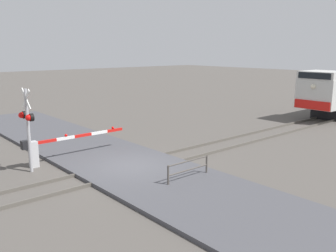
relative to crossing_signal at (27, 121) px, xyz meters
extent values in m
plane|color=#514C47|center=(2.63, 3.67, -2.32)|extent=(160.00, 160.00, 0.00)
cube|color=#59544C|center=(1.91, 3.67, -2.25)|extent=(0.08, 80.00, 0.15)
cube|color=#59544C|center=(3.35, 3.67, -2.25)|extent=(0.08, 80.00, 0.15)
cube|color=#47474C|center=(2.63, 3.67, -2.24)|extent=(36.00, 5.00, 0.16)
cube|color=black|center=(2.63, 23.68, -1.80)|extent=(2.46, 3.20, 1.05)
cube|color=silver|center=(2.63, 21.30, 1.21)|extent=(2.84, 2.80, 0.55)
cube|color=black|center=(2.63, 19.86, 1.21)|extent=(2.46, 0.06, 0.44)
cube|color=red|center=(2.63, 19.85, -0.92)|extent=(2.75, 0.08, 0.64)
sphere|color=#F2EACC|center=(2.63, 19.84, 0.44)|extent=(0.36, 0.36, 0.36)
cylinder|color=#ADADB2|center=(0.00, 0.02, -0.44)|extent=(0.14, 0.14, 3.75)
cube|color=white|center=(0.00, 0.02, 0.98)|extent=(0.95, 0.04, 0.95)
cube|color=white|center=(0.00, 0.02, 0.98)|extent=(0.95, 0.04, 0.95)
cube|color=black|center=(0.00, 0.02, 0.23)|extent=(1.04, 0.08, 0.08)
sphere|color=red|center=(-0.42, -0.08, 0.23)|extent=(0.28, 0.28, 0.28)
sphere|color=red|center=(0.42, -0.08, 0.23)|extent=(0.28, 0.28, 0.28)
cylinder|color=black|center=(-0.42, 0.04, 0.23)|extent=(0.34, 0.14, 0.34)
cylinder|color=black|center=(0.42, 0.04, 0.23)|extent=(0.34, 0.14, 0.34)
cube|color=silver|center=(-0.59, 0.38, -1.70)|extent=(0.36, 0.36, 1.23)
cube|color=black|center=(-0.59, 0.03, -1.19)|extent=(0.28, 0.36, 0.40)
cube|color=red|center=(-0.59, 1.05, -1.19)|extent=(0.10, 0.95, 0.14)
cube|color=white|center=(-0.59, 2.00, -1.19)|extent=(0.10, 0.95, 0.14)
cube|color=red|center=(-0.59, 2.95, -1.19)|extent=(0.10, 0.95, 0.14)
cube|color=white|center=(-0.59, 3.89, -1.19)|extent=(0.10, 0.95, 0.14)
cube|color=red|center=(-0.59, 4.84, -1.19)|extent=(0.10, 0.95, 0.14)
sphere|color=red|center=(-0.59, 2.04, -1.05)|extent=(0.14, 0.14, 0.14)
sphere|color=red|center=(-0.59, 4.73, -1.05)|extent=(0.14, 0.14, 0.14)
cylinder|color=#4C4742|center=(5.55, 3.38, -1.85)|extent=(0.08, 0.08, 0.95)
cylinder|color=#4C4742|center=(5.55, 5.58, -1.85)|extent=(0.08, 0.08, 0.95)
cylinder|color=#4C4742|center=(5.55, 4.48, -1.41)|extent=(0.06, 2.20, 0.06)
cylinder|color=#4C4742|center=(5.55, 4.48, -1.80)|extent=(0.06, 2.20, 0.06)
camera|label=1|loc=(16.03, -5.65, 3.12)|focal=39.38mm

